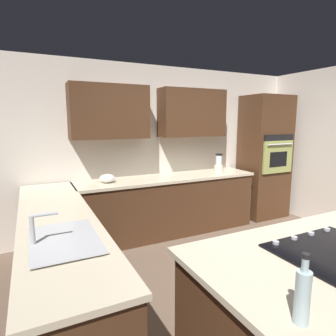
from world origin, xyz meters
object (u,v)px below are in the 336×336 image
cooktop (332,250)px  wall_oven (264,157)px  blender (219,164)px  oil_bottle (303,295)px  mixing_bowl (107,178)px  sink_unit (63,239)px

cooktop → wall_oven: bearing=-127.6°
blender → oil_bottle: size_ratio=0.97×
oil_bottle → blender: bearing=-120.8°
cooktop → blender: blender is taller
cooktop → oil_bottle: oil_bottle is taller
cooktop → mixing_bowl: size_ratio=3.53×
cooktop → mixing_bowl: bearing=-73.8°
wall_oven → blender: (1.00, -0.02, -0.07)m
sink_unit → mixing_bowl: size_ratio=3.25×
cooktop → mixing_bowl: (0.80, -2.75, 0.05)m
blender → sink_unit: bearing=34.0°
wall_oven → mixing_bowl: wall_oven is taller
wall_oven → cooktop: (2.10, 2.73, -0.19)m
sink_unit → oil_bottle: 1.55m
wall_oven → blender: bearing=-1.2°
sink_unit → cooktop: sink_unit is taller
mixing_bowl → wall_oven: bearing=179.6°
sink_unit → blender: 3.23m
sink_unit → oil_bottle: oil_bottle is taller
sink_unit → oil_bottle: size_ratio=2.22×
wall_oven → blender: wall_oven is taller
wall_oven → mixing_bowl: size_ratio=10.17×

